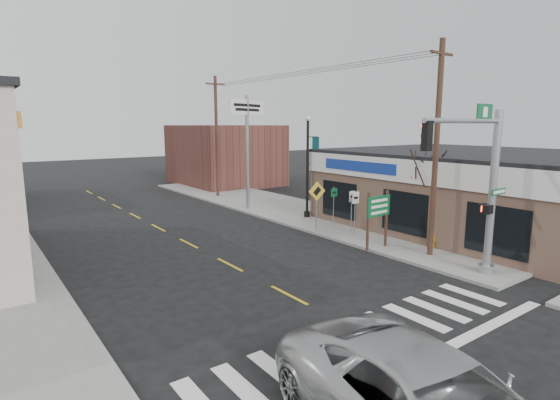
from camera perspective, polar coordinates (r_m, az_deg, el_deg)
ground at (r=12.38m, az=13.00°, el=-17.66°), size 140.00×140.00×0.00m
sidewalk_right at (r=27.17m, az=4.79°, el=-2.10°), size 6.00×38.00×0.13m
center_line at (r=18.17m, az=-6.58°, el=-8.38°), size 0.12×56.00×0.01m
crosswalk at (r=12.61m, az=11.57°, el=-17.05°), size 11.00×2.20×0.01m
thrift_store at (r=26.65m, az=23.99°, el=1.08°), size 12.00×14.00×4.00m
bldg_distant_right at (r=42.43m, az=-7.25°, el=5.88°), size 8.00×10.00×5.60m
traffic_signal_pole at (r=17.09m, az=25.01°, el=2.79°), size 4.92×0.38×6.23m
guide_sign at (r=19.99m, az=12.72°, el=-1.49°), size 1.48×0.13×2.60m
fire_hydrant at (r=21.09m, az=19.28°, el=-4.93°), size 0.21×0.21×0.67m
ped_crossing_sign at (r=22.77m, az=4.83°, el=0.39°), size 1.02×0.07×2.63m
lamp_post at (r=26.16m, az=3.72°, el=5.34°), size 0.78×0.62×6.03m
dance_center_sign at (r=28.73m, az=-4.33°, el=9.78°), size 3.49×0.22×7.41m
bare_tree at (r=21.14m, az=18.81°, el=5.30°), size 2.58×2.58×5.15m
shrub_front at (r=21.92m, az=23.37°, el=-4.30°), size 1.30×1.30×0.98m
shrub_back at (r=24.48m, az=17.78°, el=-2.65°), size 1.18×1.18×0.89m
utility_pole_near at (r=19.31m, az=19.72°, el=6.42°), size 1.55×0.23×8.93m
utility_pole_far at (r=34.35m, az=-8.29°, el=8.33°), size 1.59×0.24×9.16m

